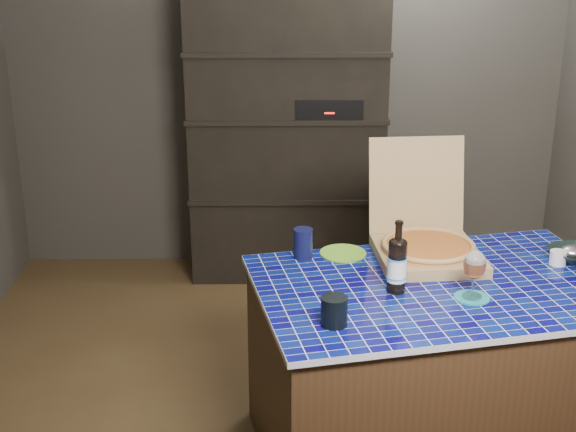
{
  "coord_description": "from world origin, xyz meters",
  "views": [
    {
      "loc": [
        -0.07,
        -3.31,
        2.17
      ],
      "look_at": [
        -0.02,
        0.0,
        0.95
      ],
      "focal_mm": 50.0,
      "sensor_mm": 36.0,
      "label": 1
    }
  ],
  "objects_px": {
    "kitchen_island": "(434,371)",
    "wine_glass": "(475,266)",
    "pizza_box": "(427,244)",
    "bowl": "(573,255)",
    "mead_bottle": "(397,264)"
  },
  "relations": [
    {
      "from": "kitchen_island",
      "to": "wine_glass",
      "type": "bearing_deg",
      "value": -64.79
    },
    {
      "from": "kitchen_island",
      "to": "wine_glass",
      "type": "height_order",
      "value": "wine_glass"
    },
    {
      "from": "pizza_box",
      "to": "wine_glass",
      "type": "height_order",
      "value": "pizza_box"
    },
    {
      "from": "bowl",
      "to": "wine_glass",
      "type": "bearing_deg",
      "value": -145.04
    },
    {
      "from": "mead_bottle",
      "to": "kitchen_island",
      "type": "bearing_deg",
      "value": 18.41
    },
    {
      "from": "mead_bottle",
      "to": "bowl",
      "type": "relative_size",
      "value": 1.44
    },
    {
      "from": "kitchen_island",
      "to": "pizza_box",
      "type": "xyz_separation_m",
      "value": [
        -0.01,
        0.27,
        0.47
      ]
    },
    {
      "from": "pizza_box",
      "to": "wine_glass",
      "type": "bearing_deg",
      "value": -78.96
    },
    {
      "from": "pizza_box",
      "to": "mead_bottle",
      "type": "distance_m",
      "value": 0.38
    },
    {
      "from": "pizza_box",
      "to": "bowl",
      "type": "height_order",
      "value": "pizza_box"
    },
    {
      "from": "kitchen_island",
      "to": "bowl",
      "type": "bearing_deg",
      "value": 9.2
    },
    {
      "from": "pizza_box",
      "to": "wine_glass",
      "type": "relative_size",
      "value": 2.86
    },
    {
      "from": "kitchen_island",
      "to": "pizza_box",
      "type": "relative_size",
      "value": 2.92
    },
    {
      "from": "pizza_box",
      "to": "mead_bottle",
      "type": "relative_size",
      "value": 1.87
    },
    {
      "from": "kitchen_island",
      "to": "pizza_box",
      "type": "bearing_deg",
      "value": 80.59
    }
  ]
}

